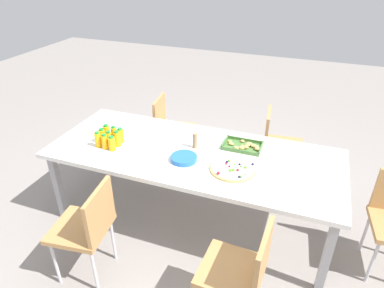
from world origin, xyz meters
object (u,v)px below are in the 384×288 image
at_px(chair_near_left, 88,225).
at_px(napkin_stack, 313,179).
at_px(juice_bottle_5, 117,139).
at_px(cardboard_tube, 195,141).
at_px(juice_bottle_3, 102,136).
at_px(juice_bottle_0, 98,140).
at_px(juice_bottle_2, 112,144).
at_px(fruit_pizza, 233,168).
at_px(juice_bottle_1, 105,142).
at_px(juice_bottle_8, 121,136).
at_px(chair_far_left, 170,126).
at_px(chair_far_right, 277,141).
at_px(juice_bottle_4, 109,138).
at_px(chair_near_right, 242,269).
at_px(party_table, 193,157).
at_px(snack_tray, 243,146).
at_px(plate_stack, 184,158).
at_px(juice_bottle_7, 114,134).
at_px(juice_bottle_6, 107,132).

height_order(chair_near_left, napkin_stack, chair_near_left).
xyz_separation_m(juice_bottle_5, cardboard_tube, (0.65, 0.21, 0.00)).
bearing_deg(juice_bottle_3, juice_bottle_5, -0.20).
height_order(juice_bottle_0, juice_bottle_2, juice_bottle_0).
bearing_deg(chair_near_left, fruit_pizza, -58.38).
bearing_deg(juice_bottle_1, juice_bottle_8, 66.29).
xyz_separation_m(chair_far_left, juice_bottle_1, (-0.15, -1.03, 0.31)).
relative_size(chair_far_right, juice_bottle_2, 6.04).
xyz_separation_m(juice_bottle_3, juice_bottle_4, (0.07, -0.01, -0.01)).
distance_m(napkin_stack, cardboard_tube, 1.02).
relative_size(chair_far_right, juice_bottle_0, 5.67).
xyz_separation_m(chair_near_right, fruit_pizza, (-0.26, 0.72, 0.25)).
xyz_separation_m(party_table, chair_near_left, (-0.51, -0.86, -0.19)).
xyz_separation_m(chair_far_left, chair_near_left, (0.08, -1.68, 0.00)).
relative_size(fruit_pizza, cardboard_tube, 2.63).
distance_m(juice_bottle_2, juice_bottle_4, 0.11).
bearing_deg(napkin_stack, juice_bottle_1, -174.91).
height_order(snack_tray, napkin_stack, snack_tray).
xyz_separation_m(snack_tray, plate_stack, (-0.41, -0.38, 0.01)).
height_order(juice_bottle_0, juice_bottle_7, same).
bearing_deg(chair_near_left, chair_far_left, -4.59).
relative_size(juice_bottle_5, juice_bottle_6, 1.01).
height_order(juice_bottle_1, juice_bottle_6, juice_bottle_6).
height_order(juice_bottle_1, juice_bottle_2, juice_bottle_1).
relative_size(party_table, napkin_stack, 16.68).
height_order(juice_bottle_6, cardboard_tube, juice_bottle_6).
relative_size(juice_bottle_5, cardboard_tube, 1.05).
height_order(plate_stack, cardboard_tube, cardboard_tube).
bearing_deg(juice_bottle_3, chair_far_right, 35.18).
relative_size(juice_bottle_7, plate_stack, 0.66).
distance_m(juice_bottle_3, juice_bottle_4, 0.07).
bearing_deg(chair_far_left, chair_near_right, 28.62).
height_order(chair_far_left, plate_stack, chair_far_left).
distance_m(chair_near_right, juice_bottle_7, 1.63).
height_order(juice_bottle_4, fruit_pizza, juice_bottle_4).
relative_size(chair_far_left, cardboard_tube, 5.92).
relative_size(chair_far_left, juice_bottle_6, 5.70).
relative_size(chair_near_right, juice_bottle_2, 6.04).
xyz_separation_m(juice_bottle_2, cardboard_tube, (0.66, 0.29, 0.01)).
bearing_deg(juice_bottle_4, chair_near_right, -27.43).
distance_m(chair_near_left, juice_bottle_0, 0.79).
relative_size(chair_near_left, juice_bottle_3, 5.86).
bearing_deg(snack_tray, juice_bottle_5, -161.21).
distance_m(chair_far_left, cardboard_tube, 0.99).
xyz_separation_m(chair_far_right, juice_bottle_0, (-1.43, -1.08, 0.31)).
bearing_deg(cardboard_tube, napkin_stack, -7.70).
distance_m(chair_near_left, juice_bottle_2, 0.74).
relative_size(chair_far_left, juice_bottle_8, 5.94).
height_order(juice_bottle_0, juice_bottle_3, juice_bottle_0).
bearing_deg(juice_bottle_7, chair_near_right, -29.90).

